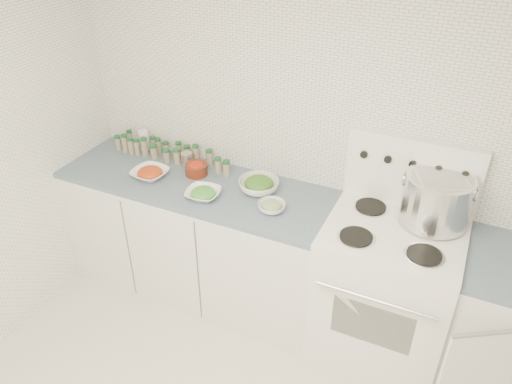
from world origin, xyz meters
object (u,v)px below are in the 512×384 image
(stove, at_px, (385,287))
(bowl_tomato, at_px, (150,173))
(bowl_snowpea, at_px, (203,193))
(stock_pot, at_px, (437,198))

(stove, relative_size, bowl_tomato, 5.49)
(bowl_tomato, relative_size, bowl_snowpea, 1.05)
(stock_pot, height_order, bowl_snowpea, stock_pot)
(bowl_tomato, bearing_deg, stock_pot, 7.08)
(stock_pot, relative_size, bowl_tomato, 1.58)
(stock_pot, relative_size, bowl_snowpea, 1.65)
(bowl_snowpea, bearing_deg, stock_pot, 12.05)
(stove, relative_size, bowl_snowpea, 5.74)
(bowl_tomato, bearing_deg, stove, 2.45)
(stove, bearing_deg, bowl_tomato, -177.55)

